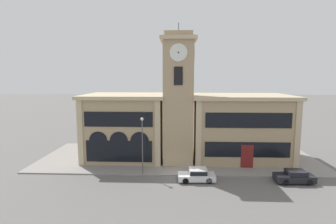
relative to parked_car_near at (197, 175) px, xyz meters
The scene contains 8 objects.
ground_plane 2.58m from the parked_car_near, 148.91° to the left, with size 300.00×300.00×0.00m, color #605E5B.
sidewalk_kerb 8.53m from the parked_car_near, 104.46° to the left, with size 37.82×13.90×0.15m.
clock_tower 10.10m from the parked_car_near, 109.13° to the left, with size 4.48×4.48×18.05m.
town_hall_left_wing 13.44m from the parked_car_near, 137.77° to the left, with size 11.17×9.66×8.96m.
town_hall_right_wing 11.43m from the parked_car_near, 53.47° to the left, with size 13.42×9.66×8.92m.
parked_car_near is the anchor object (origin of this frame).
parked_car_mid 10.49m from the parked_car_near, ahead, with size 4.10×1.91×1.37m.
street_lamp 7.39m from the parked_car_near, 165.57° to the left, with size 0.36×0.36×6.62m.
Camera 1 is at (0.08, -28.88, 11.24)m, focal length 28.00 mm.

